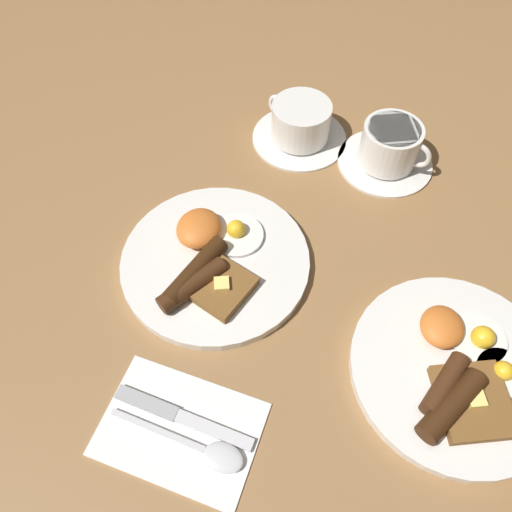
{
  "coord_description": "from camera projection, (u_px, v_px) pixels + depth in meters",
  "views": [
    {
      "loc": [
        0.36,
        0.17,
        0.6
      ],
      "look_at": [
        -0.01,
        0.06,
        0.03
      ],
      "focal_mm": 35.0,
      "sensor_mm": 36.0,
      "label": 1
    }
  ],
  "objects": [
    {
      "name": "ground_plane",
      "position": [
        216.0,
        264.0,
        0.72
      ],
      "size": [
        3.0,
        3.0,
        0.0
      ],
      "primitive_type": "plane",
      "color": "olive"
    },
    {
      "name": "breakfast_plate_near",
      "position": [
        213.0,
        260.0,
        0.71
      ],
      "size": [
        0.27,
        0.27,
        0.05
      ],
      "color": "silver",
      "rests_on": "ground_plane"
    },
    {
      "name": "teacup_near",
      "position": [
        300.0,
        125.0,
        0.84
      ],
      "size": [
        0.16,
        0.16,
        0.07
      ],
      "color": "silver",
      "rests_on": "ground_plane"
    },
    {
      "name": "breakfast_plate_far",
      "position": [
        457.0,
        370.0,
        0.62
      ],
      "size": [
        0.26,
        0.26,
        0.04
      ],
      "color": "silver",
      "rests_on": "ground_plane"
    },
    {
      "name": "spoon",
      "position": [
        209.0,
        451.0,
        0.57
      ],
      "size": [
        0.04,
        0.17,
        0.01
      ],
      "rotation": [
        0.0,
        0.0,
        1.49
      ],
      "color": "silver",
      "rests_on": "napkin"
    },
    {
      "name": "knife",
      "position": [
        175.0,
        414.0,
        0.59
      ],
      "size": [
        0.03,
        0.18,
        0.01
      ],
      "rotation": [
        0.0,
        0.0,
        1.49
      ],
      "color": "silver",
      "rests_on": "napkin"
    },
    {
      "name": "teacup_far",
      "position": [
        389.0,
        149.0,
        0.8
      ],
      "size": [
        0.16,
        0.16,
        0.08
      ],
      "color": "silver",
      "rests_on": "ground_plane"
    },
    {
      "name": "napkin",
      "position": [
        180.0,
        429.0,
        0.59
      ],
      "size": [
        0.14,
        0.19,
        0.01
      ],
      "primitive_type": "cube",
      "rotation": [
        0.0,
        0.0,
        -0.05
      ],
      "color": "white",
      "rests_on": "ground_plane"
    }
  ]
}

